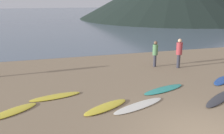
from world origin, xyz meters
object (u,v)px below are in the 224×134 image
object	(u,v)px
surfboard_2	(55,97)
person_2	(179,51)
surfboard_3	(106,107)
surfboard_1	(14,111)
surfboard_4	(139,106)
surfboard_5	(164,89)
person_0	(155,52)
surfboard_6	(220,98)
surfboard_7	(222,80)

from	to	relation	value
surfboard_2	person_2	bearing A→B (deg)	8.01
surfboard_3	person_2	distance (m)	7.31
surfboard_1	person_2	distance (m)	9.97
surfboard_4	surfboard_5	xyz separation A→B (m)	(1.81, 1.34, 0.00)
surfboard_1	surfboard_2	distance (m)	1.91
person_0	person_2	xyz separation A→B (m)	(1.26, -0.65, 0.11)
surfboard_6	person_0	distance (m)	5.61
surfboard_5	person_2	world-z (taller)	person_2
surfboard_1	surfboard_6	size ratio (longest dim) A/B	0.74
surfboard_2	person_2	distance (m)	8.11
surfboard_2	surfboard_4	world-z (taller)	surfboard_2
surfboard_4	surfboard_6	world-z (taller)	surfboard_6
surfboard_1	person_2	world-z (taller)	person_2
surfboard_2	surfboard_3	distance (m)	2.45
surfboard_4	person_2	bearing A→B (deg)	24.05
surfboard_3	person_2	bearing A→B (deg)	9.19
surfboard_3	surfboard_2	bearing A→B (deg)	109.45
surfboard_3	surfboard_4	distance (m)	1.31
surfboard_6	surfboard_3	bearing A→B (deg)	143.80
surfboard_6	person_2	size ratio (longest dim) A/B	1.45
surfboard_7	person_0	world-z (taller)	person_0
surfboard_7	surfboard_5	bearing A→B (deg)	149.72
surfboard_6	person_2	bearing A→B (deg)	49.28
surfboard_2	surfboard_7	xyz separation A→B (m)	(8.35, -0.30, 0.00)
surfboard_2	surfboard_5	bearing A→B (deg)	-17.75
surfboard_1	surfboard_4	distance (m)	4.78
surfboard_6	person_2	world-z (taller)	person_2
surfboard_4	person_0	distance (m)	6.20
surfboard_3	surfboard_7	distance (m)	6.71
surfboard_1	surfboard_6	xyz separation A→B (m)	(8.27, -1.22, 0.01)
surfboard_6	person_0	size ratio (longest dim) A/B	1.63
surfboard_1	person_0	xyz separation A→B (m)	(7.95, 4.31, 0.91)
surfboard_3	surfboard_7	size ratio (longest dim) A/B	1.12
surfboard_6	person_0	world-z (taller)	person_0
surfboard_2	surfboard_5	distance (m)	4.92
surfboard_6	surfboard_7	xyz separation A→B (m)	(1.71, 1.93, -0.00)
surfboard_1	surfboard_2	size ratio (longest dim) A/B	0.88
surfboard_3	surfboard_4	bearing A→B (deg)	-37.41
person_0	person_2	distance (m)	1.43
surfboard_1	surfboard_5	bearing A→B (deg)	-30.47
surfboard_3	person_0	size ratio (longest dim) A/B	1.33
surfboard_2	person_0	distance (m)	7.20
surfboard_5	surfboard_6	bearing A→B (deg)	-61.24
surfboard_4	person_0	bearing A→B (deg)	36.84
surfboard_1	surfboard_7	bearing A→B (deg)	-30.31
surfboard_1	person_2	bearing A→B (deg)	-12.77
surfboard_2	surfboard_7	bearing A→B (deg)	-13.23
surfboard_3	surfboard_7	bearing A→B (deg)	-15.60
surfboard_4	person_0	world-z (taller)	person_0
surfboard_4	surfboard_5	world-z (taller)	surfboard_5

